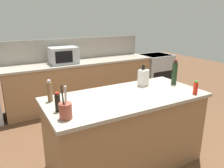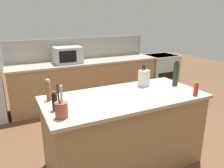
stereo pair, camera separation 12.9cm
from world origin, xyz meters
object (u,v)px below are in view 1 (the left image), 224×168
at_px(knife_block, 143,78).
at_px(range_oven, 155,72).
at_px(microwave, 64,55).
at_px(wine_bottle, 175,73).
at_px(soy_sauce_bottle, 58,102).
at_px(pepper_grinder, 50,91).
at_px(utensil_crock, 66,110).
at_px(hot_sauce_bottle, 196,88).

bearing_deg(knife_block, range_oven, 29.62).
distance_m(microwave, wine_bottle, 2.31).
xyz_separation_m(range_oven, soy_sauce_bottle, (-3.14, -2.25, 0.57)).
bearing_deg(range_oven, pepper_grinder, -148.32).
relative_size(microwave, pepper_grinder, 2.22).
height_order(wine_bottle, pepper_grinder, wine_bottle).
bearing_deg(utensil_crock, pepper_grinder, 92.02).
xyz_separation_m(wine_bottle, hot_sauce_bottle, (-0.07, -0.43, -0.08)).
height_order(hot_sauce_bottle, pepper_grinder, pepper_grinder).
bearing_deg(wine_bottle, soy_sauce_bottle, -175.73).
xyz_separation_m(range_oven, wine_bottle, (-1.47, -2.13, 0.63)).
distance_m(utensil_crock, hot_sauce_bottle, 1.59).
bearing_deg(wine_bottle, pepper_grinder, 173.53).
relative_size(utensil_crock, wine_bottle, 0.94).
bearing_deg(soy_sauce_bottle, pepper_grinder, 89.87).
xyz_separation_m(hot_sauce_bottle, soy_sauce_bottle, (-1.60, 0.31, 0.02)).
relative_size(microwave, hot_sauce_bottle, 3.31).
relative_size(knife_block, pepper_grinder, 1.18).
distance_m(wine_bottle, soy_sauce_bottle, 1.68).
bearing_deg(knife_block, hot_sauce_bottle, -75.72).
height_order(utensil_crock, pepper_grinder, utensil_crock).
distance_m(knife_block, wine_bottle, 0.45).
relative_size(microwave, soy_sauce_bottle, 2.72).
xyz_separation_m(knife_block, wine_bottle, (0.42, -0.15, 0.05)).
height_order(knife_block, utensil_crock, utensil_crock).
bearing_deg(pepper_grinder, microwave, 68.68).
height_order(range_oven, microwave, microwave).
relative_size(knife_block, utensil_crock, 0.91).
bearing_deg(hot_sauce_bottle, soy_sauce_bottle, 169.15).
distance_m(knife_block, utensil_crock, 1.32).
height_order(range_oven, utensil_crock, utensil_crock).
xyz_separation_m(pepper_grinder, soy_sauce_bottle, (-0.00, -0.31, -0.02)).
height_order(microwave, soy_sauce_bottle, microwave).
distance_m(range_oven, knife_block, 2.79).
relative_size(range_oven, utensil_crock, 2.87).
bearing_deg(soy_sauce_bottle, utensil_crock, -84.47).
xyz_separation_m(utensil_crock, pepper_grinder, (-0.02, 0.51, 0.03)).
bearing_deg(wine_bottle, microwave, 113.28).
bearing_deg(utensil_crock, wine_bottle, 10.85).
xyz_separation_m(range_oven, hot_sauce_bottle, (-1.54, -2.56, 0.55)).
height_order(utensil_crock, soy_sauce_bottle, utensil_crock).
bearing_deg(soy_sauce_bottle, knife_block, 12.33).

